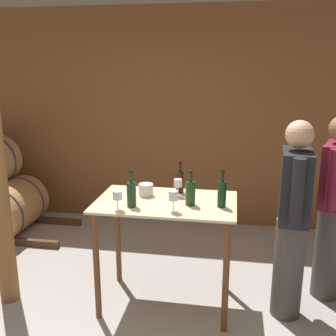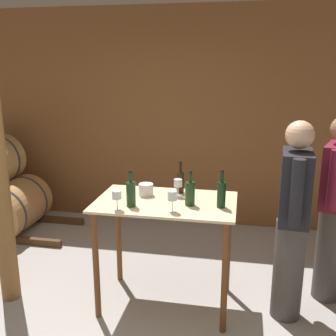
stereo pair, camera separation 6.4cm
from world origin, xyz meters
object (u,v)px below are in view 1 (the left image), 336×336
(wine_bottle_left, at_px, (180,181))
(wine_glass_near_right, at_px, (173,196))
(wine_glass_near_center, at_px, (178,184))
(ice_bucket, at_px, (146,190))
(person_host, at_px, (334,205))
(wine_bottle_center, at_px, (190,192))
(wine_bottle_right, at_px, (222,193))
(person_visitor_with_scarf, at_px, (292,218))
(wine_glass_near_left, at_px, (118,196))
(wine_bottle_far_left, at_px, (131,193))

(wine_bottle_left, distance_m, wine_glass_near_right, 0.46)
(wine_glass_near_center, distance_m, ice_bucket, 0.28)
(person_host, bearing_deg, wine_bottle_center, -160.24)
(wine_bottle_center, distance_m, person_host, 1.26)
(wine_bottle_right, relative_size, person_visitor_with_scarf, 0.19)
(wine_glass_near_left, xyz_separation_m, wine_glass_near_right, (0.42, 0.04, 0.01))
(wine_bottle_far_left, distance_m, wine_bottle_center, 0.46)
(person_host, relative_size, person_visitor_with_scarf, 1.00)
(wine_bottle_far_left, distance_m, wine_glass_near_left, 0.13)
(wine_bottle_far_left, bearing_deg, wine_bottle_left, 51.61)
(wine_glass_near_center, bearing_deg, wine_bottle_left, 89.07)
(wine_bottle_far_left, height_order, person_visitor_with_scarf, person_visitor_with_scarf)
(wine_bottle_left, relative_size, person_host, 0.17)
(wine_bottle_center, height_order, ice_bucket, wine_bottle_center)
(wine_bottle_far_left, relative_size, wine_glass_near_left, 1.91)
(wine_bottle_left, bearing_deg, ice_bucket, -154.39)
(person_host, bearing_deg, wine_bottle_far_left, -161.68)
(wine_glass_near_left, distance_m, wine_glass_near_center, 0.56)
(wine_glass_near_left, relative_size, wine_glass_near_right, 0.93)
(wine_glass_near_center, bearing_deg, wine_bottle_right, -26.96)
(wine_glass_near_center, bearing_deg, person_visitor_with_scarf, -6.68)
(person_host, distance_m, person_visitor_with_scarf, 0.51)
(wine_bottle_right, relative_size, wine_glass_near_left, 1.96)
(wine_bottle_right, height_order, person_visitor_with_scarf, person_visitor_with_scarf)
(wine_bottle_center, bearing_deg, ice_bucket, 157.80)
(wine_bottle_center, relative_size, wine_glass_near_left, 1.84)
(wine_bottle_right, relative_size, person_host, 0.19)
(person_host, bearing_deg, wine_bottle_left, -174.25)
(wine_glass_near_left, xyz_separation_m, person_visitor_with_scarf, (1.32, 0.29, -0.20))
(wine_glass_near_left, height_order, ice_bucket, wine_glass_near_left)
(wine_bottle_left, distance_m, wine_bottle_center, 0.32)
(wine_glass_near_right, distance_m, person_visitor_with_scarf, 0.96)
(wine_bottle_left, distance_m, wine_bottle_right, 0.47)
(wine_bottle_center, relative_size, wine_glass_near_center, 1.86)
(wine_glass_near_left, xyz_separation_m, wine_glass_near_center, (0.40, 0.40, -0.00))
(ice_bucket, relative_size, person_visitor_with_scarf, 0.08)
(wine_bottle_left, bearing_deg, wine_glass_near_left, -128.72)
(wine_glass_near_center, height_order, person_visitor_with_scarf, person_visitor_with_scarf)
(person_host, xyz_separation_m, person_visitor_with_scarf, (-0.38, -0.34, 0.00))
(wine_bottle_far_left, height_order, ice_bucket, wine_bottle_far_left)
(wine_bottle_left, bearing_deg, wine_bottle_center, -66.99)
(wine_glass_near_left, bearing_deg, wine_glass_near_right, 5.72)
(wine_bottle_center, bearing_deg, wine_bottle_far_left, -165.61)
(person_visitor_with_scarf, bearing_deg, wine_glass_near_center, 173.32)
(wine_bottle_right, xyz_separation_m, ice_bucket, (-0.64, 0.16, -0.06))
(wine_bottle_left, xyz_separation_m, wine_bottle_center, (0.12, -0.29, -0.00))
(wine_bottle_far_left, bearing_deg, person_visitor_with_scarf, 8.79)
(wine_bottle_far_left, relative_size, wine_glass_near_right, 1.78)
(wine_glass_near_right, bearing_deg, wine_glass_near_center, 92.56)
(wine_bottle_left, bearing_deg, wine_bottle_right, -38.65)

